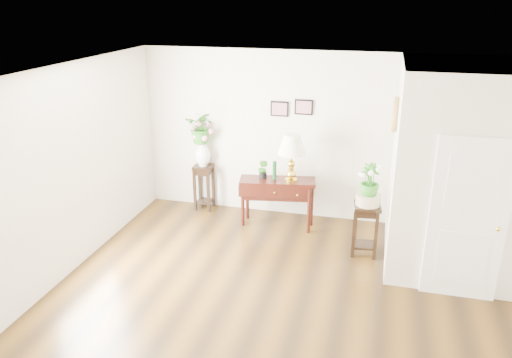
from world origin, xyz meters
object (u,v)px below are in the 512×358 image
(console_table, at_px, (277,203))
(table_lamp, at_px, (292,160))
(plant_stand_b, at_px, (366,229))
(plant_stand_a, at_px, (204,187))

(console_table, relative_size, table_lamp, 1.57)
(table_lamp, distance_m, plant_stand_b, 1.58)
(plant_stand_b, bearing_deg, console_table, 157.32)
(plant_stand_a, bearing_deg, console_table, -14.43)
(console_table, distance_m, plant_stand_b, 1.58)
(plant_stand_a, relative_size, plant_stand_b, 1.03)
(table_lamp, bearing_deg, console_table, 180.00)
(console_table, distance_m, plant_stand_a, 1.45)
(plant_stand_a, bearing_deg, plant_stand_b, -18.72)
(table_lamp, height_order, plant_stand_a, table_lamp)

